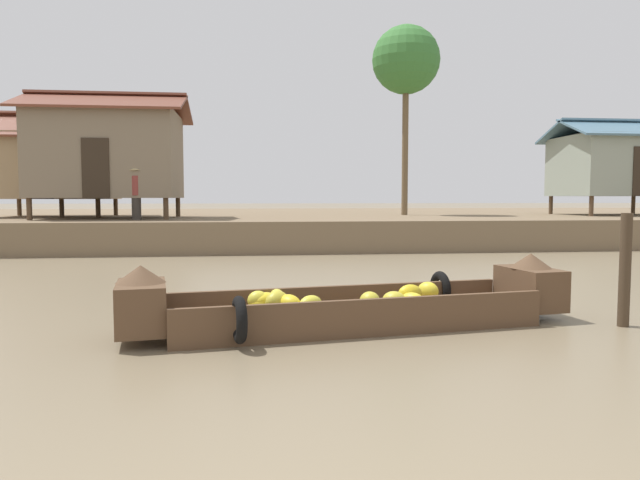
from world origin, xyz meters
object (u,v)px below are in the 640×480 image
object	(u,v)px
stilt_house_mid_left	(109,153)
vendor_person	(136,190)
palm_tree_near	(406,61)
mooring_post	(625,270)
banana_boat	(351,305)
stilt_house_left	(55,165)
stilt_house_mid_right	(615,165)

from	to	relation	value
stilt_house_mid_left	vendor_person	xyz separation A→B (m)	(1.14, -1.59, -1.22)
vendor_person	palm_tree_near	bearing A→B (deg)	22.56
mooring_post	vendor_person	bearing A→B (deg)	124.82
banana_boat	palm_tree_near	xyz separation A→B (m)	(4.80, 15.34, 6.61)
stilt_house_left	mooring_post	xyz separation A→B (m)	(11.65, -15.36, -2.08)
stilt_house_mid_left	stilt_house_mid_right	distance (m)	18.99
stilt_house_left	vendor_person	bearing A→B (deg)	-46.14
banana_boat	stilt_house_left	size ratio (longest dim) A/B	1.23
palm_tree_near	stilt_house_mid_right	bearing A→B (deg)	-6.02
stilt_house_mid_left	palm_tree_near	world-z (taller)	palm_tree_near
stilt_house_mid_left	palm_tree_near	size ratio (longest dim) A/B	0.70
banana_boat	stilt_house_left	bearing A→B (deg)	118.66
stilt_house_mid_right	mooring_post	world-z (taller)	stilt_house_mid_right
banana_boat	stilt_house_left	distance (m)	17.30
stilt_house_left	stilt_house_mid_left	distance (m)	3.12
stilt_house_mid_left	palm_tree_near	xyz separation A→B (m)	(10.66, 2.36, 3.80)
palm_tree_near	banana_boat	bearing A→B (deg)	-107.37
stilt_house_mid_left	vendor_person	world-z (taller)	stilt_house_mid_left
vendor_person	stilt_house_mid_left	bearing A→B (deg)	125.64
stilt_house_mid_right	vendor_person	world-z (taller)	stilt_house_mid_right
stilt_house_mid_left	mooring_post	size ratio (longest dim) A/B	3.57
mooring_post	stilt_house_mid_right	bearing A→B (deg)	56.97
stilt_house_mid_right	banana_boat	bearing A→B (deg)	-132.08
stilt_house_mid_right	mooring_post	distance (m)	17.80
banana_boat	stilt_house_mid_right	world-z (taller)	stilt_house_mid_right
vendor_person	mooring_post	size ratio (longest dim) A/B	1.15
stilt_house_mid_left	banana_boat	bearing A→B (deg)	-65.70
mooring_post	stilt_house_left	bearing A→B (deg)	127.17
stilt_house_left	stilt_house_mid_right	world-z (taller)	stilt_house_mid_right
banana_boat	stilt_house_left	world-z (taller)	stilt_house_left
stilt_house_left	mooring_post	bearing A→B (deg)	-52.83
stilt_house_left	palm_tree_near	xyz separation A→B (m)	(13.01, 0.32, 4.10)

